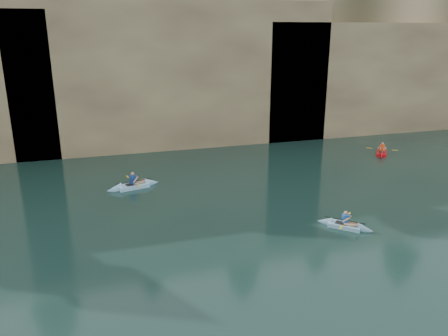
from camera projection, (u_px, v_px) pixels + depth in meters
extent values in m
plane|color=black|center=(265.00, 324.00, 13.70)|extent=(160.00, 160.00, 0.00)
cube|color=tan|center=(142.00, 63.00, 39.28)|extent=(70.00, 16.00, 12.00)
cube|color=tan|center=(180.00, 73.00, 33.17)|extent=(24.00, 2.40, 11.40)
cube|color=tan|center=(400.00, 76.00, 38.95)|extent=(26.00, 2.40, 9.84)
cube|color=black|center=(103.00, 133.00, 32.14)|extent=(3.50, 1.00, 3.20)
cube|color=black|center=(278.00, 114.00, 35.83)|extent=(5.00, 1.00, 4.50)
cube|color=#7DB0D1|center=(345.00, 225.00, 20.37)|extent=(1.91, 1.88, 0.23)
cone|color=#7DB0D1|center=(366.00, 229.00, 19.95)|extent=(0.95, 0.95, 0.63)
cone|color=#7DB0D1|center=(325.00, 221.00, 20.79)|extent=(0.95, 0.95, 0.63)
cube|color=black|center=(342.00, 223.00, 20.41)|extent=(0.67, 0.67, 0.04)
cube|color=#1C4D9B|center=(345.00, 219.00, 20.27)|extent=(0.33, 0.33, 0.42)
sphere|color=tan|center=(346.00, 213.00, 20.18)|extent=(0.18, 0.18, 0.18)
cylinder|color=black|center=(345.00, 220.00, 20.29)|extent=(1.35, 1.32, 0.04)
cube|color=gold|center=(349.00, 214.00, 20.99)|extent=(0.35, 0.36, 0.02)
cube|color=gold|center=(341.00, 227.00, 19.59)|extent=(0.35, 0.36, 0.02)
cube|color=red|center=(382.00, 153.00, 32.54)|extent=(2.00, 2.29, 0.25)
cone|color=red|center=(382.00, 149.00, 33.52)|extent=(1.04, 1.07, 0.68)
cone|color=red|center=(381.00, 156.00, 31.55)|extent=(1.04, 1.07, 0.68)
cube|color=black|center=(382.00, 152.00, 32.38)|extent=(0.67, 0.69, 0.04)
cube|color=#FF4715|center=(382.00, 148.00, 32.43)|extent=(0.35, 0.37, 0.45)
sphere|color=tan|center=(383.00, 144.00, 32.33)|extent=(0.19, 0.19, 0.19)
cylinder|color=black|center=(382.00, 149.00, 32.46)|extent=(1.26, 1.60, 0.04)
cube|color=gold|center=(369.00, 148.00, 32.76)|extent=(0.38, 0.32, 0.02)
cube|color=gold|center=(395.00, 150.00, 32.15)|extent=(0.38, 0.32, 0.02)
cube|color=#98D0FF|center=(133.00, 186.00, 25.51)|extent=(2.55, 1.31, 0.27)
cone|color=#98D0FF|center=(152.00, 182.00, 26.07)|extent=(1.01, 0.91, 0.73)
cone|color=#98D0FF|center=(114.00, 189.00, 24.95)|extent=(1.01, 0.91, 0.73)
cube|color=black|center=(131.00, 185.00, 25.41)|extent=(0.64, 0.57, 0.04)
cube|color=navy|center=(133.00, 180.00, 25.40)|extent=(0.37, 0.29, 0.49)
sphere|color=tan|center=(133.00, 174.00, 25.29)|extent=(0.20, 0.20, 0.20)
cylinder|color=black|center=(133.00, 181.00, 25.43)|extent=(2.10, 0.54, 0.04)
cube|color=gold|center=(128.00, 177.00, 26.23)|extent=(0.18, 0.43, 0.02)
cube|color=gold|center=(139.00, 186.00, 24.63)|extent=(0.18, 0.43, 0.02)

